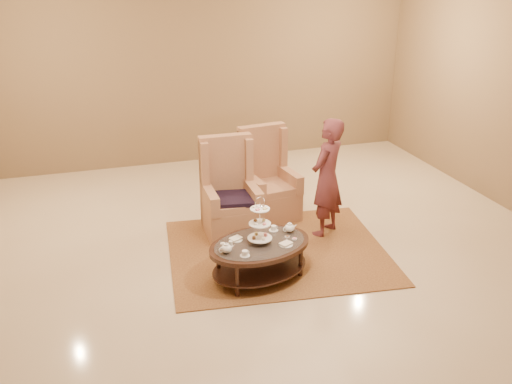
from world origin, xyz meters
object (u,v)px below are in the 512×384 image
object	(u,v)px
armchair_left	(230,201)
tea_table	(260,249)
armchair_right	(267,187)
person	(327,178)

from	to	relation	value
armchair_left	tea_table	bearing A→B (deg)	-88.57
armchair_left	armchair_right	xyz separation A→B (m)	(0.67, 0.37, -0.01)
person	tea_table	bearing A→B (deg)	-1.81
person	armchair_left	bearing A→B (deg)	-57.77
armchair_left	armchair_right	size ratio (longest dim) A/B	1.01
armchair_right	person	xyz separation A→B (m)	(0.57, -0.83, 0.38)
tea_table	armchair_right	size ratio (longest dim) A/B	1.08
tea_table	armchair_right	xyz separation A→B (m)	(0.65, 1.70, 0.06)
tea_table	armchair_left	bearing A→B (deg)	76.64
tea_table	person	size ratio (longest dim) A/B	0.87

